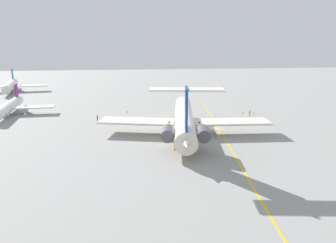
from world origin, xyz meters
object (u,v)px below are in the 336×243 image
object	(u,v)px
main_jetliner	(184,120)
safety_cone_nose	(243,112)
safety_cone_wingtip	(254,113)
ground_crew_near_tail	(250,112)
ground_crew_near_nose	(97,118)
safety_cone_tail	(127,111)
airliner_mid_right	(9,107)
airliner_far_right	(10,86)

from	to	relation	value
main_jetliner	safety_cone_nose	bearing A→B (deg)	-34.96
safety_cone_nose	safety_cone_wingtip	bearing A→B (deg)	-122.49
safety_cone_nose	ground_crew_near_tail	bearing A→B (deg)	-176.36
ground_crew_near_nose	ground_crew_near_tail	size ratio (longest dim) A/B	1.00
ground_crew_near_nose	safety_cone_tail	bearing A→B (deg)	-106.43
airliner_mid_right	main_jetliner	bearing A→B (deg)	55.20
main_jetliner	airliner_far_right	size ratio (longest dim) A/B	1.49
airliner_mid_right	ground_crew_near_nose	distance (m)	30.43
airliner_mid_right	safety_cone_tail	xyz separation A→B (m)	(-0.69, -36.23, -2.14)
airliner_far_right	safety_cone_tail	size ratio (longest dim) A/B	58.16
airliner_far_right	ground_crew_near_tail	bearing A→B (deg)	44.25
safety_cone_tail	airliner_far_right	bearing A→B (deg)	44.73
airliner_mid_right	ground_crew_near_nose	xyz separation A→B (m)	(-12.65, -27.64, -1.27)
airliner_far_right	safety_cone_nose	world-z (taller)	airliner_far_right
safety_cone_tail	main_jetliner	bearing A→B (deg)	-155.91
ground_crew_near_nose	safety_cone_tail	size ratio (longest dim) A/B	3.29
ground_crew_near_nose	safety_cone_nose	xyz separation A→B (m)	(6.37, -45.07, -0.87)
ground_crew_near_nose	safety_cone_tail	world-z (taller)	ground_crew_near_nose
safety_cone_wingtip	safety_cone_tail	bearing A→B (deg)	79.32
airliner_far_right	safety_cone_wingtip	xyz separation A→B (m)	(-58.74, -90.20, -2.55)
airliner_far_right	safety_cone_wingtip	bearing A→B (deg)	46.44
airliner_far_right	ground_crew_near_nose	distance (m)	76.12
main_jetliner	ground_crew_near_nose	world-z (taller)	main_jetliner
ground_crew_near_nose	ground_crew_near_tail	distance (m)	45.41
airliner_mid_right	ground_crew_near_nose	world-z (taller)	airliner_mid_right
main_jetliner	airliner_mid_right	world-z (taller)	main_jetliner
safety_cone_nose	safety_cone_wingtip	xyz separation A→B (m)	(-1.83, -2.87, 0.00)
ground_crew_near_nose	airliner_far_right	bearing A→B (deg)	-37.03
ground_crew_near_nose	ground_crew_near_tail	bearing A→B (deg)	-159.12
safety_cone_wingtip	safety_cone_tail	xyz separation A→B (m)	(7.42, 39.35, 0.00)
safety_cone_tail	ground_crew_near_nose	bearing A→B (deg)	144.33
safety_cone_nose	main_jetliner	bearing A→B (deg)	135.98
safety_cone_nose	safety_cone_tail	world-z (taller)	same
main_jetliner	ground_crew_near_tail	xyz separation A→B (m)	(18.98, -23.56, -2.64)
safety_cone_wingtip	ground_crew_near_tail	bearing A→B (deg)	141.80
ground_crew_near_tail	safety_cone_tail	bearing A→B (deg)	-163.66
airliner_far_right	safety_cone_nose	distance (m)	104.27
main_jetliner	airliner_far_right	distance (m)	103.26
safety_cone_nose	safety_cone_tail	xyz separation A→B (m)	(5.59, 36.49, 0.00)
ground_crew_near_tail	airliner_far_right	bearing A→B (deg)	177.22
safety_cone_nose	safety_cone_tail	size ratio (longest dim) A/B	1.00
airliner_far_right	ground_crew_near_tail	xyz separation A→B (m)	(-61.98, -87.65, -1.67)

